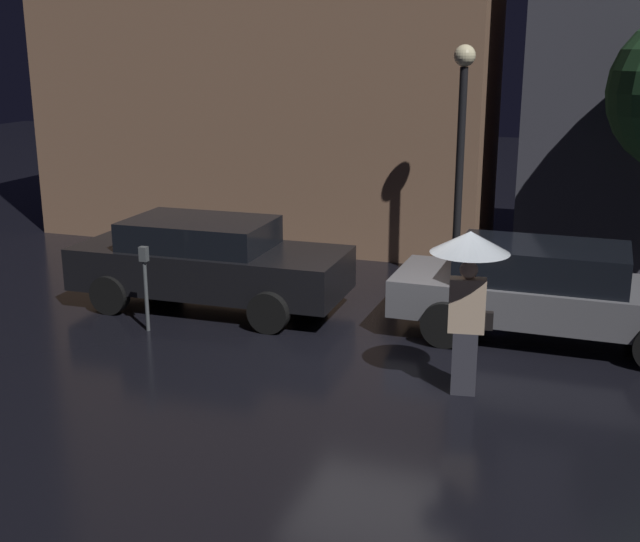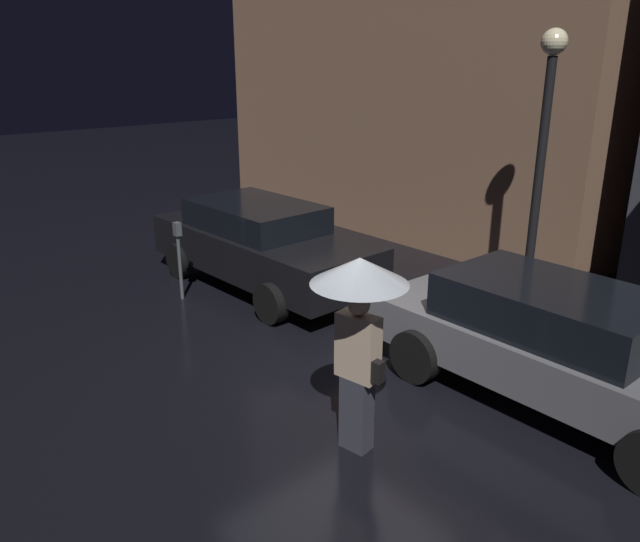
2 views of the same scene
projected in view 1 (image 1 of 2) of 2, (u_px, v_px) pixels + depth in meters
The scene contains 7 objects.
ground_plane at pixel (383, 356), 11.20m from camera, with size 60.00×60.00×0.00m, color black.
building_facade_left at pixel (262, 9), 17.21m from camera, with size 9.98×3.00×9.94m.
parked_car_black at pixel (208, 261), 13.17m from camera, with size 4.51×1.96×1.47m.
parked_car_grey at pixel (550, 290), 11.69m from camera, with size 4.62×1.88×1.41m.
pedestrian_with_umbrella at pixel (469, 271), 9.58m from camera, with size 0.95×0.95×2.07m.
parking_meter at pixel (145, 279), 12.00m from camera, with size 0.12×0.10×1.32m.
street_lamp_near at pixel (461, 131), 13.80m from camera, with size 0.37×0.37×4.22m.
Camera 1 is at (2.58, -10.19, 4.14)m, focal length 45.00 mm.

